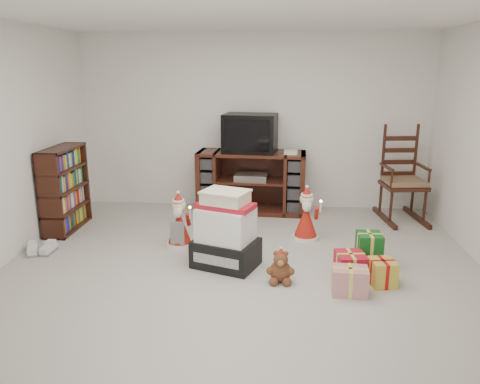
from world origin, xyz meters
name	(u,v)px	position (x,y,z in m)	size (l,w,h in m)	color
room	(240,153)	(0.00, 0.00, 1.25)	(5.01, 5.01, 2.51)	#B9B5AA
tv_stand	(251,182)	(-0.02, 2.20, 0.43)	(1.54, 0.62, 0.87)	#441813
bookshelf	(65,190)	(-2.33, 1.25, 0.51)	(0.29, 0.86, 1.06)	#38180F
rocking_chair	(402,186)	(2.04, 2.03, 0.45)	(0.63, 0.94, 1.33)	#38180F
gift_pile	(226,234)	(-0.17, 0.25, 0.35)	(0.75, 0.65, 0.79)	black
red_suitcase	(218,236)	(-0.27, 0.41, 0.27)	(0.42, 0.24, 0.63)	maroon
stocking	(230,241)	(-0.13, 0.27, 0.26)	(0.25, 0.11, 0.53)	#0D7820
teddy_bear	(280,268)	(0.40, -0.09, 0.14)	(0.21, 0.19, 0.31)	brown
santa_figurine	(306,219)	(0.70, 1.11, 0.25)	(0.32, 0.30, 0.65)	#AE1D12
mrs_claus_figurine	(179,225)	(-0.77, 0.78, 0.25)	(0.31, 0.30, 0.64)	#AE1D12
sneaker_pair	(41,250)	(-2.27, 0.41, 0.05)	(0.32, 0.27, 0.09)	silver
gift_cluster	(363,266)	(1.20, 0.03, 0.14)	(0.62, 0.96, 0.29)	red
crt_television	(250,133)	(-0.04, 2.20, 1.13)	(0.78, 0.60, 0.53)	black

